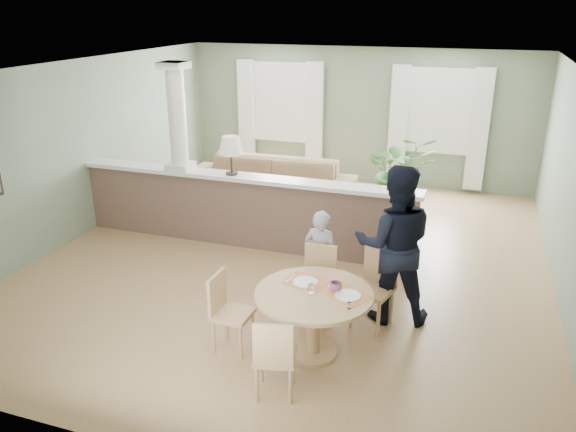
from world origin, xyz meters
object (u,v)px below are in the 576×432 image
(chair_far_boy, at_px, (318,280))
(houseplant, at_px, (401,171))
(dining_table, at_px, (314,305))
(chair_near, at_px, (274,355))
(child_person, at_px, (321,258))
(sofa, at_px, (268,186))
(chair_side, at_px, (227,308))
(man_person, at_px, (394,245))
(chair_far_man, at_px, (375,282))

(chair_far_boy, bearing_deg, houseplant, 82.32)
(dining_table, relative_size, chair_near, 1.43)
(houseplant, height_order, dining_table, houseplant)
(chair_near, bearing_deg, chair_far_boy, -102.82)
(chair_near, distance_m, child_person, 1.88)
(sofa, height_order, chair_side, sofa)
(sofa, relative_size, child_person, 2.50)
(child_person, bearing_deg, chair_near, 103.54)
(houseplant, height_order, chair_far_boy, houseplant)
(chair_far_boy, bearing_deg, sofa, 116.66)
(child_person, bearing_deg, houseplant, -85.11)
(chair_far_boy, distance_m, man_person, 0.96)
(chair_near, relative_size, man_person, 0.46)
(sofa, xyz_separation_m, chair_far_boy, (1.86, -3.26, 0.04))
(chair_side, xyz_separation_m, man_person, (1.55, 1.18, 0.46))
(dining_table, bearing_deg, chair_far_boy, 102.75)
(sofa, height_order, chair_far_boy, sofa)
(chair_far_man, distance_m, child_person, 0.77)
(man_person, bearing_deg, child_person, -17.39)
(chair_far_boy, xyz_separation_m, child_person, (-0.07, 0.34, 0.12))
(chair_far_man, distance_m, chair_side, 1.71)
(sofa, bearing_deg, dining_table, -64.62)
(sofa, distance_m, houseplant, 2.39)
(dining_table, xyz_separation_m, man_person, (0.63, 1.01, 0.35))
(dining_table, xyz_separation_m, chair_far_man, (0.48, 0.82, -0.06))
(houseplant, relative_size, chair_far_man, 1.44)
(chair_far_man, bearing_deg, sofa, 143.45)
(houseplant, bearing_deg, chair_far_man, -85.65)
(child_person, bearing_deg, chair_far_boy, 112.39)
(man_person, bearing_deg, chair_far_man, 37.12)
(man_person, bearing_deg, dining_table, 45.36)
(dining_table, height_order, chair_far_man, chair_far_man)
(houseplant, relative_size, chair_far_boy, 1.54)
(sofa, distance_m, chair_far_man, 4.05)
(chair_far_man, relative_size, child_person, 0.78)
(dining_table, xyz_separation_m, child_person, (-0.24, 1.08, 0.02))
(dining_table, relative_size, child_person, 1.00)
(chair_near, distance_m, chair_side, 0.98)
(chair_side, xyz_separation_m, child_person, (0.67, 1.25, 0.13))
(dining_table, height_order, chair_far_boy, chair_far_boy)
(chair_far_boy, relative_size, child_person, 0.73)
(houseplant, relative_size, chair_near, 1.60)
(sofa, distance_m, man_person, 4.04)
(sofa, height_order, houseplant, houseplant)
(chair_far_man, xyz_separation_m, child_person, (-0.72, 0.26, 0.09))
(chair_side, bearing_deg, sofa, 16.62)
(chair_side, bearing_deg, child_person, -26.70)
(sofa, relative_size, man_person, 1.63)
(dining_table, relative_size, chair_far_boy, 1.37)
(chair_side, bearing_deg, man_person, -51.12)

